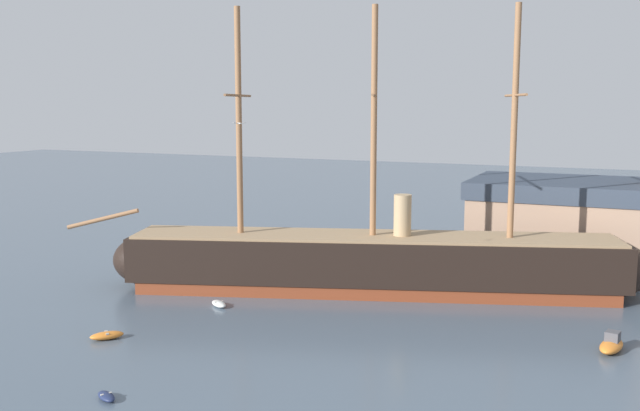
# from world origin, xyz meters

# --- Properties ---
(tall_ship) EXTENTS (57.00, 22.98, 28.32)m
(tall_ship) POSITION_xyz_m (-2.99, 46.11, 3.09)
(tall_ship) COLOR brown
(tall_ship) RESTS_ON ground
(dinghy_foreground_left) EXTENTS (2.10, 1.66, 0.46)m
(dinghy_foreground_left) POSITION_xyz_m (-9.71, 14.13, 0.23)
(dinghy_foreground_left) COLOR #1E284C
(dinghy_foreground_left) RESTS_ON ground
(dinghy_mid_left) EXTENTS (2.63, 2.76, 0.63)m
(dinghy_mid_left) POSITION_xyz_m (-17.69, 23.58, 0.32)
(dinghy_mid_left) COLOR orange
(dinghy_mid_left) RESTS_ON ground
(dinghy_alongside_bow) EXTENTS (2.43, 2.09, 0.53)m
(dinghy_alongside_bow) POSITION_xyz_m (-14.35, 35.23, 0.27)
(dinghy_alongside_bow) COLOR silver
(dinghy_alongside_bow) RESTS_ON ground
(motorboat_alongside_stern) EXTENTS (2.23, 3.87, 1.53)m
(motorboat_alongside_stern) POSITION_xyz_m (19.80, 37.07, 0.54)
(motorboat_alongside_stern) COLOR orange
(motorboat_alongside_stern) RESTS_ON ground
(dinghy_far_left) EXTENTS (1.64, 2.10, 0.46)m
(dinghy_far_left) POSITION_xyz_m (-28.53, 56.74, 0.23)
(dinghy_far_left) COLOR #1E284C
(dinghy_far_left) RESTS_ON ground
(motorboat_distant_centre) EXTENTS (3.34, 3.68, 1.48)m
(motorboat_distant_centre) POSITION_xyz_m (4.19, 62.42, 0.52)
(motorboat_distant_centre) COLOR #7FB2D6
(motorboat_distant_centre) RESTS_ON ground
(seagull_in_flight) EXTENTS (0.59, 1.07, 0.13)m
(seagull_in_flight) POSITION_xyz_m (-6.79, 26.61, 17.45)
(seagull_in_flight) COLOR silver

